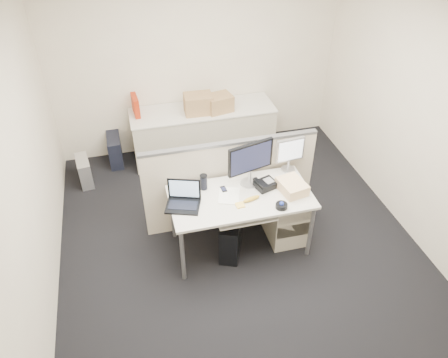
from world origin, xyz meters
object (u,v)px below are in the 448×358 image
object	(u,v)px
desk	(241,201)
laptop	(182,197)
monitor_main	(250,164)
desk_phone	(266,184)

from	to	relation	value
desk	laptop	size ratio (longest dim) A/B	4.39
monitor_main	desk_phone	size ratio (longest dim) A/B	2.39
desk_phone	monitor_main	bearing A→B (deg)	128.75
laptop	desk_phone	world-z (taller)	laptop
laptop	monitor_main	bearing A→B (deg)	33.64
desk	monitor_main	world-z (taller)	monitor_main
desk	desk_phone	xyz separation A→B (m)	(0.30, 0.08, 0.10)
monitor_main	laptop	xyz separation A→B (m)	(-0.77, -0.20, -0.13)
monitor_main	laptop	bearing A→B (deg)	-179.67
desk	desk_phone	size ratio (longest dim) A/B	6.90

